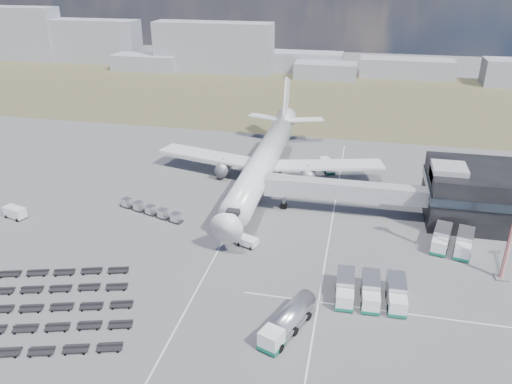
# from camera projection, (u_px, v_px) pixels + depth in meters

# --- Properties ---
(ground) EXTENTS (420.00, 420.00, 0.00)m
(ground) POSITION_uv_depth(u_px,v_px,m) (226.00, 260.00, 81.63)
(ground) COLOR #565659
(ground) RESTS_ON ground
(grass_strip) EXTENTS (420.00, 90.00, 0.01)m
(grass_strip) POSITION_uv_depth(u_px,v_px,m) (307.00, 97.00, 179.07)
(grass_strip) COLOR brown
(grass_strip) RESTS_ON ground
(lane_markings) EXTENTS (47.12, 110.00, 0.01)m
(lane_markings) POSITION_uv_depth(u_px,v_px,m) (287.00, 257.00, 82.40)
(lane_markings) COLOR silver
(lane_markings) RESTS_ON ground
(terminal) EXTENTS (30.40, 16.40, 11.00)m
(terminal) POSITION_uv_depth(u_px,v_px,m) (511.00, 196.00, 91.43)
(terminal) COLOR black
(terminal) RESTS_ON ground
(jet_bridge) EXTENTS (30.30, 3.80, 7.05)m
(jet_bridge) POSITION_uv_depth(u_px,v_px,m) (335.00, 189.00, 94.52)
(jet_bridge) COLOR #939399
(jet_bridge) RESTS_ON ground
(airliner) EXTENTS (51.59, 64.53, 17.62)m
(airliner) POSITION_uv_depth(u_px,v_px,m) (265.00, 159.00, 108.08)
(airliner) COLOR silver
(airliner) RESTS_ON ground
(skyline) EXTENTS (317.52, 25.09, 24.59)m
(skyline) POSITION_uv_depth(u_px,v_px,m) (232.00, 50.00, 219.76)
(skyline) COLOR #8E919B
(skyline) RESTS_ON ground
(fuel_tanker) EXTENTS (6.45, 11.03, 3.48)m
(fuel_tanker) POSITION_uv_depth(u_px,v_px,m) (288.00, 320.00, 65.19)
(fuel_tanker) COLOR silver
(fuel_tanker) RESTS_ON ground
(pushback_tug) EXTENTS (4.02, 3.14, 1.57)m
(pushback_tug) POSITION_uv_depth(u_px,v_px,m) (248.00, 242.00, 85.26)
(pushback_tug) COLOR silver
(pushback_tug) RESTS_ON ground
(utility_van) EXTENTS (4.63, 2.98, 2.29)m
(utility_van) POSITION_uv_depth(u_px,v_px,m) (15.00, 213.00, 94.31)
(utility_van) COLOR silver
(utility_van) RESTS_ON ground
(catering_truck) EXTENTS (4.36, 5.93, 2.52)m
(catering_truck) POSITION_uv_depth(u_px,v_px,m) (327.00, 166.00, 115.41)
(catering_truck) COLOR silver
(catering_truck) RESTS_ON ground
(service_trucks_near) EXTENTS (9.98, 7.68, 2.97)m
(service_trucks_near) POSITION_uv_depth(u_px,v_px,m) (371.00, 291.00, 71.24)
(service_trucks_near) COLOR silver
(service_trucks_near) RESTS_ON ground
(service_trucks_far) EXTENTS (7.74, 8.65, 2.99)m
(service_trucks_far) POSITION_uv_depth(u_px,v_px,m) (453.00, 241.00, 83.94)
(service_trucks_far) COLOR silver
(service_trucks_far) RESTS_ON ground
(uld_row) EXTENTS (14.63, 6.22, 1.64)m
(uld_row) POSITION_uv_depth(u_px,v_px,m) (151.00, 210.00, 95.75)
(uld_row) COLOR black
(uld_row) RESTS_ON ground
(baggage_dollies) EXTENTS (27.19, 24.57, 0.75)m
(baggage_dollies) POSITION_uv_depth(u_px,v_px,m) (46.00, 309.00, 69.51)
(baggage_dollies) COLOR black
(baggage_dollies) RESTS_ON ground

